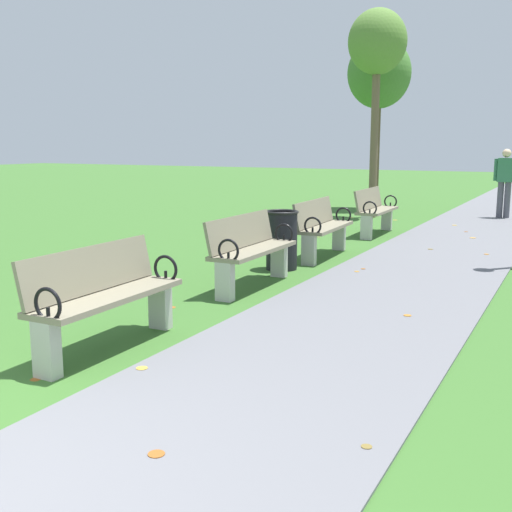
{
  "coord_description": "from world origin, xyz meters",
  "views": [
    {
      "loc": [
        3.1,
        -1.52,
        1.78
      ],
      "look_at": [
        -0.05,
        4.54,
        0.55
      ],
      "focal_mm": 44.2,
      "sensor_mm": 36.0,
      "label": 1
    }
  ],
  "objects_px": {
    "tree_1": "(377,46)",
    "pedestrian_walking": "(505,179)",
    "trash_bin": "(282,240)",
    "park_bench_3": "(250,249)",
    "park_bench_4": "(322,226)",
    "park_bench_2": "(104,295)",
    "park_bench_5": "(375,210)",
    "tree_2": "(379,74)"
  },
  "relations": [
    {
      "from": "park_bench_4",
      "to": "park_bench_2",
      "type": "bearing_deg",
      "value": -90.0
    },
    {
      "from": "tree_1",
      "to": "trash_bin",
      "type": "relative_size",
      "value": 5.75
    },
    {
      "from": "park_bench_3",
      "to": "trash_bin",
      "type": "distance_m",
      "value": 1.23
    },
    {
      "from": "park_bench_4",
      "to": "park_bench_5",
      "type": "relative_size",
      "value": 1.01
    },
    {
      "from": "pedestrian_walking",
      "to": "trash_bin",
      "type": "height_order",
      "value": "pedestrian_walking"
    },
    {
      "from": "pedestrian_walking",
      "to": "park_bench_5",
      "type": "bearing_deg",
      "value": -115.86
    },
    {
      "from": "park_bench_5",
      "to": "tree_2",
      "type": "distance_m",
      "value": 5.82
    },
    {
      "from": "park_bench_4",
      "to": "park_bench_5",
      "type": "xyz_separation_m",
      "value": [
        -0.0,
        2.81,
        0.0
      ]
    },
    {
      "from": "park_bench_3",
      "to": "park_bench_4",
      "type": "xyz_separation_m",
      "value": [
        0.0,
        2.4,
        0.0
      ]
    },
    {
      "from": "park_bench_3",
      "to": "pedestrian_walking",
      "type": "relative_size",
      "value": 0.99
    },
    {
      "from": "park_bench_4",
      "to": "park_bench_5",
      "type": "height_order",
      "value": "same"
    },
    {
      "from": "park_bench_4",
      "to": "trash_bin",
      "type": "height_order",
      "value": "park_bench_4"
    },
    {
      "from": "park_bench_3",
      "to": "tree_1",
      "type": "xyz_separation_m",
      "value": [
        -0.91,
        8.01,
        3.5
      ]
    },
    {
      "from": "tree_1",
      "to": "park_bench_3",
      "type": "bearing_deg",
      "value": -83.48
    },
    {
      "from": "tree_2",
      "to": "park_bench_3",
      "type": "bearing_deg",
      "value": -81.81
    },
    {
      "from": "tree_1",
      "to": "trash_bin",
      "type": "bearing_deg",
      "value": -83.55
    },
    {
      "from": "tree_1",
      "to": "trash_bin",
      "type": "xyz_separation_m",
      "value": [
        0.77,
        -6.78,
        -3.56
      ]
    },
    {
      "from": "park_bench_4",
      "to": "park_bench_3",
      "type": "bearing_deg",
      "value": -90.0
    },
    {
      "from": "park_bench_3",
      "to": "park_bench_4",
      "type": "distance_m",
      "value": 2.4
    },
    {
      "from": "park_bench_3",
      "to": "tree_1",
      "type": "relative_size",
      "value": 0.33
    },
    {
      "from": "park_bench_2",
      "to": "trash_bin",
      "type": "bearing_deg",
      "value": 92.15
    },
    {
      "from": "tree_1",
      "to": "park_bench_2",
      "type": "bearing_deg",
      "value": -85.12
    },
    {
      "from": "park_bench_3",
      "to": "trash_bin",
      "type": "height_order",
      "value": "park_bench_3"
    },
    {
      "from": "park_bench_3",
      "to": "pedestrian_walking",
      "type": "bearing_deg",
      "value": 78.13
    },
    {
      "from": "park_bench_5",
      "to": "pedestrian_walking",
      "type": "distance_m",
      "value": 4.45
    },
    {
      "from": "park_bench_2",
      "to": "park_bench_5",
      "type": "relative_size",
      "value": 1.0
    },
    {
      "from": "park_bench_3",
      "to": "trash_bin",
      "type": "xyz_separation_m",
      "value": [
        -0.15,
        1.22,
        -0.06
      ]
    },
    {
      "from": "park_bench_4",
      "to": "pedestrian_walking",
      "type": "bearing_deg",
      "value": 74.12
    },
    {
      "from": "park_bench_2",
      "to": "trash_bin",
      "type": "height_order",
      "value": "park_bench_2"
    },
    {
      "from": "pedestrian_walking",
      "to": "park_bench_4",
      "type": "bearing_deg",
      "value": -105.88
    },
    {
      "from": "park_bench_3",
      "to": "trash_bin",
      "type": "relative_size",
      "value": 1.91
    },
    {
      "from": "park_bench_5",
      "to": "tree_1",
      "type": "relative_size",
      "value": 0.33
    },
    {
      "from": "tree_2",
      "to": "park_bench_4",
      "type": "bearing_deg",
      "value": -79.26
    },
    {
      "from": "tree_1",
      "to": "pedestrian_walking",
      "type": "relative_size",
      "value": 2.98
    },
    {
      "from": "park_bench_4",
      "to": "trash_bin",
      "type": "relative_size",
      "value": 1.93
    },
    {
      "from": "trash_bin",
      "to": "park_bench_4",
      "type": "bearing_deg",
      "value": 82.88
    },
    {
      "from": "tree_1",
      "to": "pedestrian_walking",
      "type": "distance_m",
      "value": 4.35
    },
    {
      "from": "tree_2",
      "to": "trash_bin",
      "type": "height_order",
      "value": "tree_2"
    },
    {
      "from": "park_bench_5",
      "to": "tree_1",
      "type": "height_order",
      "value": "tree_1"
    },
    {
      "from": "trash_bin",
      "to": "park_bench_3",
      "type": "bearing_deg",
      "value": -83.13
    },
    {
      "from": "tree_1",
      "to": "trash_bin",
      "type": "distance_m",
      "value": 7.7
    },
    {
      "from": "park_bench_3",
      "to": "tree_2",
      "type": "height_order",
      "value": "tree_2"
    }
  ]
}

